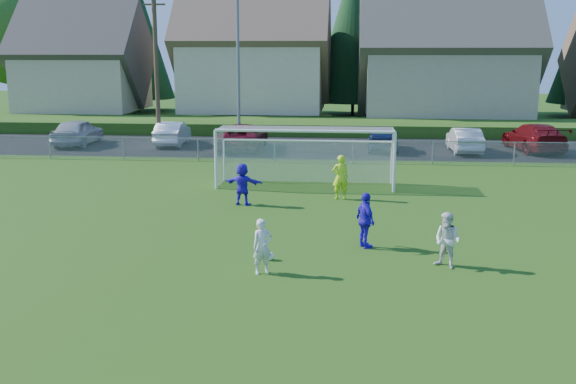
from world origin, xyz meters
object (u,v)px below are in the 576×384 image
Objects in this scene: player_white_b at (447,240)px; car_b at (172,133)px; player_white_a at (262,246)px; car_e at (383,138)px; car_c at (243,137)px; player_blue_a at (365,220)px; soccer_goal at (306,147)px; player_blue_b at (243,184)px; goalkeeper at (340,177)px; car_f at (465,140)px; car_a at (77,132)px; soccer_ball at (270,256)px; car_g at (534,137)px.

player_white_b is 0.34× the size of car_b.
player_white_a reaches higher than car_b.
car_c is at bearing 4.57° from car_e.
player_blue_a is 9.38m from soccer_goal.
player_blue_b is 4.51m from soccer_goal.
player_blue_a is 23.49m from car_b.
player_blue_b is 3.84m from goalkeeper.
car_c reaches higher than car_f.
car_f is (17.12, -1.35, -0.02)m from car_b.
car_e is at bearing -108.50° from goalkeeper.
car_a is 22.81m from car_f.
car_a is at bearing 13.18° from player_blue_a.
soccer_ball is at bearing 118.41° from player_blue_b.
car_c is at bearing 113.09° from soccer_goal.
player_blue_b reaches higher than car_c.
soccer_goal reaches higher than car_c.
soccer_ball is at bearing 92.36° from player_blue_a.
player_white_a is 3.71m from player_blue_a.
player_blue_b is 0.29× the size of car_g.
car_c is (-4.00, 21.77, 0.03)m from player_white_a.
goalkeeper is at bearing 61.41° from car_f.
player_white_b is 0.95× the size of player_blue_b.
goalkeeper is at bearing -59.27° from soccer_goal.
car_b is 21.14m from car_g.
car_a is at bearing 0.67° from car_e.
player_white_b is at bearing -155.03° from player_blue_a.
soccer_goal is at bearing 150.38° from player_white_b.
player_blue_b is 20.78m from car_g.
car_f reaches higher than soccer_ball.
soccer_goal is at bearing 141.93° from car_a.
soccer_ball is 23.73m from car_b.
car_e is 1.01× the size of car_f.
goalkeeper reaches higher than player_white_a.
soccer_goal is (-1.52, 2.55, 0.77)m from goalkeeper.
car_b is 0.81× the size of car_c.
player_blue_b is 0.21× the size of soccer_goal.
player_blue_b is 0.36× the size of car_b.
car_f is (8.58, 21.87, -0.02)m from player_white_a.
car_g reaches higher than player_blue_b.
player_blue_a is 0.38× the size of car_b.
soccer_goal is (8.86, -11.60, 0.91)m from car_b.
player_blue_a is at bearing 114.81° from car_b.
player_blue_a is 0.30× the size of car_g.
car_b is 0.80× the size of car_g.
player_blue_a reaches higher than car_e.
car_g is (16.60, 0.97, 0.04)m from car_c.
car_b is at bearing -5.33° from car_f.
player_white_b is 28.85m from car_a.
player_blue_a is 0.30× the size of car_c.
soccer_goal reaches higher than goalkeeper.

